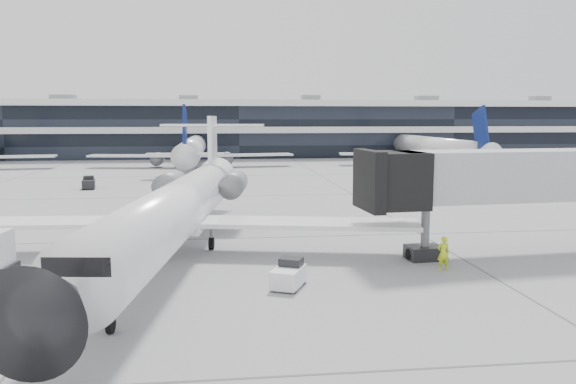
{
  "coord_description": "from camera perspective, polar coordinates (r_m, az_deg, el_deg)",
  "views": [
    {
      "loc": [
        -3.29,
        -36.16,
        7.87
      ],
      "look_at": [
        1.34,
        3.11,
        2.6
      ],
      "focal_mm": 35.0,
      "sensor_mm": 36.0,
      "label": 1
    }
  ],
  "objects": [
    {
      "name": "ramp_worker",
      "position": [
        30.23,
        15.5,
        -6.03
      ],
      "size": [
        0.66,
        0.43,
        1.79
      ],
      "primitive_type": "imported",
      "rotation": [
        0.0,
        0.0,
        3.15
      ],
      "color": "#C6E618",
      "rests_on": "ground"
    },
    {
      "name": "terminal",
      "position": [
        118.24,
        -5.16,
        6.17
      ],
      "size": [
        170.0,
        22.0,
        10.0
      ],
      "primitive_type": "cube",
      "color": "black",
      "rests_on": "ground"
    },
    {
      "name": "ground",
      "position": [
        37.15,
        -1.49,
        -4.64
      ],
      "size": [
        220.0,
        220.0,
        0.0
      ],
      "primitive_type": "plane",
      "color": "gray",
      "rests_on": "ground"
    },
    {
      "name": "bg_jet_center",
      "position": [
        91.62,
        -9.65,
        2.55
      ],
      "size": [
        32.0,
        40.0,
        9.6
      ],
      "primitive_type": null,
      "color": "silver",
      "rests_on": "ground"
    },
    {
      "name": "traffic_cone",
      "position": [
        47.56,
        -11.24,
        -1.78
      ],
      "size": [
        0.36,
        0.36,
        0.53
      ],
      "rotation": [
        0.0,
        0.0,
        -0.01
      ],
      "color": "orange",
      "rests_on": "ground"
    },
    {
      "name": "jet_bridge",
      "position": [
        35.27,
        24.34,
        1.51
      ],
      "size": [
        19.45,
        5.26,
        6.24
      ],
      "rotation": [
        0.0,
        0.0,
        0.08
      ],
      "color": "silver",
      "rests_on": "ground"
    },
    {
      "name": "regional_jet",
      "position": [
        32.68,
        -11.18,
        -1.61
      ],
      "size": [
        27.69,
        34.55,
        7.98
      ],
      "rotation": [
        0.0,
        0.0,
        -0.13
      ],
      "color": "white",
      "rests_on": "ground"
    },
    {
      "name": "far_tug",
      "position": [
        66.04,
        -19.59,
        0.86
      ],
      "size": [
        1.65,
        2.4,
        1.41
      ],
      "rotation": [
        0.0,
        0.0,
        0.16
      ],
      "color": "black",
      "rests_on": "ground"
    },
    {
      "name": "bg_jet_right",
      "position": [
        98.07,
        14.41,
        2.75
      ],
      "size": [
        32.0,
        40.0,
        9.6
      ],
      "primitive_type": null,
      "color": "silver",
      "rests_on": "ground"
    },
    {
      "name": "baggage_tug",
      "position": [
        26.43,
        0.06,
        -8.41
      ],
      "size": [
        1.95,
        2.37,
        1.3
      ],
      "rotation": [
        0.0,
        0.0,
        -0.43
      ],
      "color": "white",
      "rests_on": "ground"
    }
  ]
}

